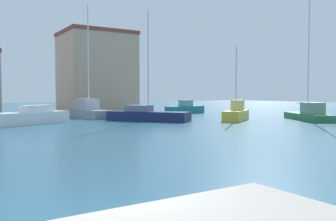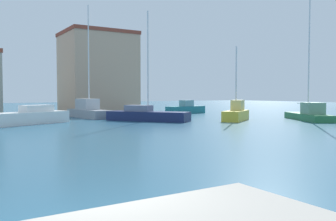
{
  "view_description": "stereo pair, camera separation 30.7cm",
  "coord_description": "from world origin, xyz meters",
  "px_view_note": "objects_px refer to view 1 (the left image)",
  "views": [
    {
      "loc": [
        -2.07,
        -4.91,
        2.4
      ],
      "look_at": [
        16.35,
        24.17,
        0.82
      ],
      "focal_mm": 38.51,
      "sensor_mm": 36.0,
      "label": 1
    },
    {
      "loc": [
        -1.81,
        -5.07,
        2.4
      ],
      "look_at": [
        16.35,
        24.17,
        0.82
      ],
      "focal_mm": 38.51,
      "sensor_mm": 36.0,
      "label": 2
    }
  ],
  "objects_px": {
    "sailboat_yellow_mid_harbor": "(236,113)",
    "sailboat_green_far_right": "(309,114)",
    "sailboat_navy_near_pier": "(147,115)",
    "motorboat_white_behind_lamppost": "(27,117)",
    "sailboat_grey_outer_mooring": "(88,110)",
    "motorboat_teal_center_channel": "(185,109)"
  },
  "relations": [
    {
      "from": "motorboat_white_behind_lamppost",
      "to": "motorboat_teal_center_channel",
      "type": "relative_size",
      "value": 1.32
    },
    {
      "from": "sailboat_navy_near_pier",
      "to": "motorboat_teal_center_channel",
      "type": "relative_size",
      "value": 1.72
    },
    {
      "from": "sailboat_navy_near_pier",
      "to": "motorboat_white_behind_lamppost",
      "type": "bearing_deg",
      "value": 169.81
    },
    {
      "from": "sailboat_green_far_right",
      "to": "sailboat_navy_near_pier",
      "type": "distance_m",
      "value": 14.77
    },
    {
      "from": "sailboat_grey_outer_mooring",
      "to": "sailboat_green_far_right",
      "type": "bearing_deg",
      "value": -42.81
    },
    {
      "from": "sailboat_yellow_mid_harbor",
      "to": "sailboat_navy_near_pier",
      "type": "relative_size",
      "value": 0.68
    },
    {
      "from": "sailboat_yellow_mid_harbor",
      "to": "sailboat_green_far_right",
      "type": "height_order",
      "value": "sailboat_green_far_right"
    },
    {
      "from": "motorboat_white_behind_lamppost",
      "to": "sailboat_grey_outer_mooring",
      "type": "xyz_separation_m",
      "value": [
        7.02,
        5.44,
        0.17
      ]
    },
    {
      "from": "sailboat_green_far_right",
      "to": "sailboat_grey_outer_mooring",
      "type": "bearing_deg",
      "value": 137.19
    },
    {
      "from": "sailboat_green_far_right",
      "to": "motorboat_teal_center_channel",
      "type": "relative_size",
      "value": 1.95
    },
    {
      "from": "sailboat_yellow_mid_harbor",
      "to": "sailboat_green_far_right",
      "type": "relative_size",
      "value": 0.61
    },
    {
      "from": "sailboat_navy_near_pier",
      "to": "sailboat_green_far_right",
      "type": "bearing_deg",
      "value": -29.7
    },
    {
      "from": "sailboat_green_far_right",
      "to": "sailboat_navy_near_pier",
      "type": "xyz_separation_m",
      "value": [
        -12.83,
        7.32,
        -0.05
      ]
    },
    {
      "from": "sailboat_grey_outer_mooring",
      "to": "motorboat_white_behind_lamppost",
      "type": "bearing_deg",
      "value": -142.25
    },
    {
      "from": "sailboat_green_far_right",
      "to": "sailboat_navy_near_pier",
      "type": "height_order",
      "value": "sailboat_green_far_right"
    },
    {
      "from": "sailboat_yellow_mid_harbor",
      "to": "sailboat_grey_outer_mooring",
      "type": "relative_size",
      "value": 0.59
    },
    {
      "from": "sailboat_green_far_right",
      "to": "sailboat_grey_outer_mooring",
      "type": "height_order",
      "value": "sailboat_grey_outer_mooring"
    },
    {
      "from": "motorboat_teal_center_channel",
      "to": "motorboat_white_behind_lamppost",
      "type": "bearing_deg",
      "value": -162.47
    },
    {
      "from": "sailboat_yellow_mid_harbor",
      "to": "sailboat_navy_near_pier",
      "type": "xyz_separation_m",
      "value": [
        -6.97,
        4.03,
        -0.12
      ]
    },
    {
      "from": "sailboat_yellow_mid_harbor",
      "to": "sailboat_grey_outer_mooring",
      "type": "distance_m",
      "value": 14.94
    },
    {
      "from": "sailboat_green_far_right",
      "to": "sailboat_navy_near_pier",
      "type": "bearing_deg",
      "value": 150.3
    },
    {
      "from": "sailboat_yellow_mid_harbor",
      "to": "sailboat_green_far_right",
      "type": "bearing_deg",
      "value": -29.32
    }
  ]
}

